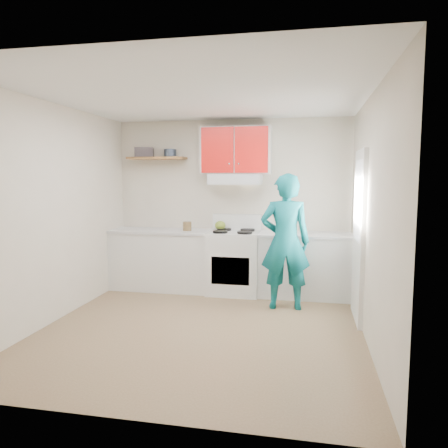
% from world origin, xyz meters
% --- Properties ---
extents(floor, '(3.80, 3.80, 0.00)m').
position_xyz_m(floor, '(0.00, 0.00, 0.00)').
color(floor, brown).
rests_on(floor, ground).
extents(ceiling, '(3.60, 3.80, 0.04)m').
position_xyz_m(ceiling, '(0.00, 0.00, 2.60)').
color(ceiling, white).
rests_on(ceiling, floor).
extents(back_wall, '(3.60, 0.04, 2.60)m').
position_xyz_m(back_wall, '(0.00, 1.90, 1.30)').
color(back_wall, beige).
rests_on(back_wall, floor).
extents(front_wall, '(3.60, 0.04, 2.60)m').
position_xyz_m(front_wall, '(0.00, -1.90, 1.30)').
color(front_wall, beige).
rests_on(front_wall, floor).
extents(left_wall, '(0.04, 3.80, 2.60)m').
position_xyz_m(left_wall, '(-1.80, 0.00, 1.30)').
color(left_wall, beige).
rests_on(left_wall, floor).
extents(right_wall, '(0.04, 3.80, 2.60)m').
position_xyz_m(right_wall, '(1.80, 0.00, 1.30)').
color(right_wall, beige).
rests_on(right_wall, floor).
extents(door, '(0.05, 0.85, 2.05)m').
position_xyz_m(door, '(1.78, 0.70, 1.02)').
color(door, white).
rests_on(door, floor).
extents(door_glass, '(0.01, 0.55, 0.95)m').
position_xyz_m(door_glass, '(1.75, 0.70, 1.45)').
color(door_glass, white).
rests_on(door_glass, door).
extents(counter_left, '(1.52, 0.60, 0.90)m').
position_xyz_m(counter_left, '(-1.04, 1.60, 0.45)').
color(counter_left, silver).
rests_on(counter_left, floor).
extents(counter_right, '(1.32, 0.60, 0.90)m').
position_xyz_m(counter_right, '(1.14, 1.60, 0.45)').
color(counter_right, silver).
rests_on(counter_right, floor).
extents(stove, '(0.76, 0.65, 0.92)m').
position_xyz_m(stove, '(0.10, 1.57, 0.46)').
color(stove, white).
rests_on(stove, floor).
extents(range_hood, '(0.76, 0.44, 0.15)m').
position_xyz_m(range_hood, '(0.10, 1.68, 1.70)').
color(range_hood, silver).
rests_on(range_hood, back_wall).
extents(upper_cabinets, '(1.02, 0.33, 0.70)m').
position_xyz_m(upper_cabinets, '(0.10, 1.73, 2.12)').
color(upper_cabinets, red).
rests_on(upper_cabinets, back_wall).
extents(shelf, '(0.90, 0.30, 0.04)m').
position_xyz_m(shelf, '(-1.15, 1.75, 2.02)').
color(shelf, brown).
rests_on(shelf, back_wall).
extents(books, '(0.33, 0.27, 0.15)m').
position_xyz_m(books, '(-1.34, 1.72, 2.11)').
color(books, '#393236').
rests_on(books, shelf).
extents(tin, '(0.23, 0.23, 0.12)m').
position_xyz_m(tin, '(-0.93, 1.74, 2.10)').
color(tin, '#333D4C').
rests_on(tin, shelf).
extents(kettle, '(0.20, 0.20, 0.14)m').
position_xyz_m(kettle, '(-0.15, 1.76, 0.99)').
color(kettle, olive).
rests_on(kettle, stove).
extents(crock, '(0.16, 0.16, 0.16)m').
position_xyz_m(crock, '(-0.62, 1.57, 0.98)').
color(crock, brown).
rests_on(crock, counter_left).
extents(cutting_board, '(0.30, 0.23, 0.02)m').
position_xyz_m(cutting_board, '(1.08, 1.57, 0.91)').
color(cutting_board, olive).
rests_on(cutting_board, counter_right).
extents(silicone_mat, '(0.38, 0.34, 0.01)m').
position_xyz_m(silicone_mat, '(1.55, 1.60, 0.90)').
color(silicone_mat, red).
rests_on(silicone_mat, counter_right).
extents(person, '(0.69, 0.49, 1.78)m').
position_xyz_m(person, '(0.88, 0.96, 0.89)').
color(person, '#0C6A71').
rests_on(person, floor).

